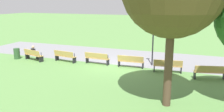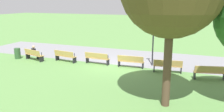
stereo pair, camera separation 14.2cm
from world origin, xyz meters
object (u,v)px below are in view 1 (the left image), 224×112
bench_1 (65,56)px  bench_5 (210,72)px  bench_2 (97,58)px  trash_bin (17,54)px  bench_4 (168,66)px  bench_3 (131,61)px  lamp_post (153,31)px  bench_0 (33,55)px  person_seated (34,52)px

bench_1 → bench_5: same height
bench_2 → trash_bin: (-6.79, -0.77, -0.04)m
bench_5 → bench_4: bearing=154.4°
bench_3 → lamp_post: lamp_post is taller
bench_0 → bench_1: size_ratio=1.01×
bench_4 → bench_3: bearing=165.8°
bench_1 → lamp_post: size_ratio=0.53×
bench_1 → bench_2: same height
bench_2 → bench_3: size_ratio=1.00×
bench_4 → bench_0: bearing=174.3°
bench_0 → bench_2: 5.21m
bench_1 → lamp_post: lamp_post is taller
bench_3 → bench_4: 2.61m
bench_1 → bench_5: 10.37m
bench_3 → bench_5: size_ratio=0.98×
bench_2 → bench_5: size_ratio=0.98×
bench_4 → lamp_post: (-1.31, 1.43, 2.05)m
bench_1 → trash_bin: size_ratio=2.20×
bench_2 → bench_4: size_ratio=0.99×
bench_1 → trash_bin: (-4.19, -0.51, -0.04)m
person_seated → lamp_post: size_ratio=0.33×
bench_3 → bench_5: (5.15, -0.77, 0.00)m
bench_3 → bench_5: 5.21m
bench_1 → lamp_post: 6.96m
bench_1 → bench_2: 2.61m
lamp_post → bench_4: bearing=-47.6°
bench_5 → trash_bin: (-14.55, 0.01, -0.04)m
bench_0 → bench_5: same height
bench_0 → bench_4: size_ratio=1.01×
person_seated → bench_5: bearing=13.6°
bench_5 → person_seated: size_ratio=1.59×
bench_0 → bench_3: same height
bench_0 → trash_bin: 1.63m
bench_0 → bench_4: same height
bench_0 → bench_3: size_ratio=1.02×
bench_4 → lamp_post: 2.82m
lamp_post → trash_bin: (-10.69, -1.94, -2.10)m
bench_1 → bench_0: bearing=-160.1°
bench_1 → bench_2: bearing=14.2°
person_seated → lamp_post: 9.42m
bench_4 → bench_1: bearing=171.4°
person_seated → lamp_post: lamp_post is taller
bench_3 → bench_4: (2.60, -0.26, 0.00)m
bench_5 → person_seated: person_seated is taller
bench_2 → bench_1: bearing=-171.5°
bench_5 → lamp_post: size_ratio=0.53×
trash_bin → person_seated: bearing=5.0°
bench_3 → person_seated: 7.79m
bench_2 → bench_4: same height
bench_5 → lamp_post: lamp_post is taller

